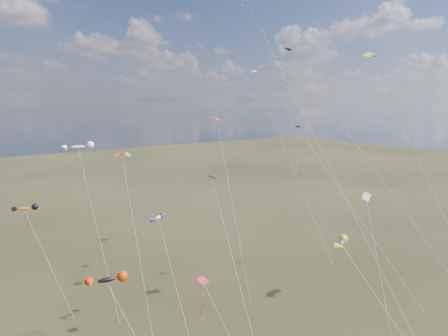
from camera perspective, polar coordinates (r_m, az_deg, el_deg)
diamond_black_high at (r=58.96m, az=10.70°, el=11.61°), size 10.03×27.20×35.40m
diamond_navy_tall at (r=57.21m, az=4.87°, el=18.43°), size 2.56×29.77×43.20m
diamond_black_mid at (r=44.69m, az=0.03°, el=-8.15°), size 3.55×14.59×19.38m
diamond_red_low at (r=38.04m, az=-2.55°, el=-19.22°), size 2.58×9.72×12.31m
diamond_navy_right at (r=63.57m, az=11.09°, el=1.83°), size 4.46×20.57×24.14m
diamond_orange_center at (r=62.29m, az=0.11°, el=0.85°), size 5.05×14.99×25.24m
parafoil_yellow at (r=59.86m, az=20.37°, el=14.84°), size 3.22×19.53×34.86m
parafoil_blue_white at (r=78.83m, az=4.48°, el=13.39°), size 2.53×20.42×34.07m
parafoil_striped at (r=60.28m, az=19.85°, el=-3.57°), size 8.69×10.25×15.57m
parafoil_tricolor at (r=54.67m, az=-14.28°, el=1.92°), size 3.02×12.71×21.59m
novelty_black_orange at (r=40.31m, az=-16.43°, el=-15.11°), size 5.09×8.88×11.96m
novelty_orange_black at (r=58.94m, az=-26.63°, el=-5.25°), size 5.31×7.92×14.47m
novelty_white_purple at (r=52.17m, az=-9.34°, el=-7.02°), size 2.36×9.25×13.62m
novelty_redwhite_stripe at (r=59.88m, az=-20.13°, el=2.80°), size 3.91×13.14×22.16m
novelty_blue_yellow at (r=44.46m, az=16.52°, el=-10.25°), size 4.81×11.03×13.73m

